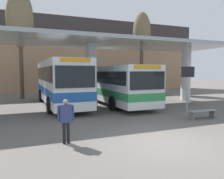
{
  "coord_description": "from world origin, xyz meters",
  "views": [
    {
      "loc": [
        -4.72,
        -6.61,
        2.63
      ],
      "look_at": [
        0.0,
        5.13,
        1.6
      ],
      "focal_mm": 35.0,
      "sensor_mm": 36.0,
      "label": 1
    }
  ],
  "objects": [
    {
      "name": "info_sign_platform",
      "position": [
        3.88,
        3.27,
        2.09
      ],
      "size": [
        0.9,
        0.09,
        2.93
      ],
      "color": "gray",
      "rests_on": "ground_plane"
    },
    {
      "name": "waiting_bench_near_pillar",
      "position": [
        4.52,
        2.73,
        0.35
      ],
      "size": [
        1.84,
        0.44,
        0.46
      ],
      "color": "slate",
      "rests_on": "ground_plane"
    },
    {
      "name": "transit_bus_left_bay",
      "position": [
        -2.15,
        10.65,
        1.92
      ],
      "size": [
        2.83,
        10.66,
        3.43
      ],
      "rotation": [
        0.0,
        0.0,
        3.16
      ],
      "color": "silver",
      "rests_on": "ground_plane"
    },
    {
      "name": "pedestrian_waiting",
      "position": [
        -3.36,
        1.28,
        1.0
      ],
      "size": [
        0.6,
        0.25,
        1.64
      ],
      "rotation": [
        0.0,
        0.0,
        -0.03
      ],
      "color": "black",
      "rests_on": "ground_plane"
    },
    {
      "name": "parked_car_street",
      "position": [
        1.01,
        18.16,
        1.0
      ],
      "size": [
        4.27,
        2.24,
        2.09
      ],
      "rotation": [
        0.0,
        0.0,
        -0.07
      ],
      "color": "navy",
      "rests_on": "ground_plane"
    },
    {
      "name": "poplar_tree_behind_right",
      "position": [
        8.99,
        17.55,
        7.38
      ],
      "size": [
        2.19,
        2.19,
        9.99
      ],
      "color": "#473A2B",
      "rests_on": "ground_plane"
    },
    {
      "name": "townhouse_backdrop",
      "position": [
        0.0,
        22.03,
        5.67
      ],
      "size": [
        40.0,
        0.58,
        9.73
      ],
      "color": "#9E7A5B",
      "rests_on": "ground_plane"
    },
    {
      "name": "transit_bus_center_bay",
      "position": [
        2.09,
        10.77,
        1.72
      ],
      "size": [
        2.94,
        12.2,
        3.06
      ],
      "rotation": [
        0.0,
        0.0,
        3.15
      ],
      "color": "white",
      "rests_on": "ground_plane"
    },
    {
      "name": "ground_plane",
      "position": [
        0.0,
        0.0,
        0.0
      ],
      "size": [
        100.0,
        100.0,
        0.0
      ],
      "primitive_type": "plane",
      "color": "#605B56"
    },
    {
      "name": "poplar_tree_behind_left",
      "position": [
        -4.95,
        16.32,
        7.58
      ],
      "size": [
        2.49,
        2.49,
        10.43
      ],
      "color": "#473A2B",
      "rests_on": "ground_plane"
    },
    {
      "name": "station_canopy",
      "position": [
        0.0,
        9.33,
        4.3
      ],
      "size": [
        22.88,
        6.62,
        4.99
      ],
      "color": "silver",
      "rests_on": "ground_plane"
    }
  ]
}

